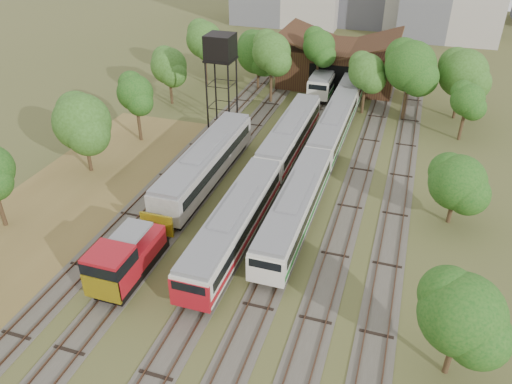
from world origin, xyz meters
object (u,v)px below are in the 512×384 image
(railcar_green_set, at_px, (334,127))
(railcar_red_set, at_px, (266,173))
(water_tower, at_px, (220,50))
(shunter_locomotive, at_px, (125,260))

(railcar_green_set, bearing_deg, railcar_red_set, -107.68)
(railcar_red_set, xyz_separation_m, water_tower, (-9.40, 12.87, 7.32))
(railcar_red_set, distance_m, railcar_green_set, 13.17)
(railcar_red_set, height_order, railcar_green_set, railcar_red_set)
(railcar_green_set, relative_size, water_tower, 4.77)
(shunter_locomotive, bearing_deg, railcar_green_set, 70.17)
(shunter_locomotive, bearing_deg, railcar_red_set, 68.42)
(railcar_red_set, relative_size, shunter_locomotive, 4.27)
(railcar_red_set, xyz_separation_m, railcar_green_set, (4.00, 12.55, -0.05))
(railcar_red_set, height_order, water_tower, water_tower)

